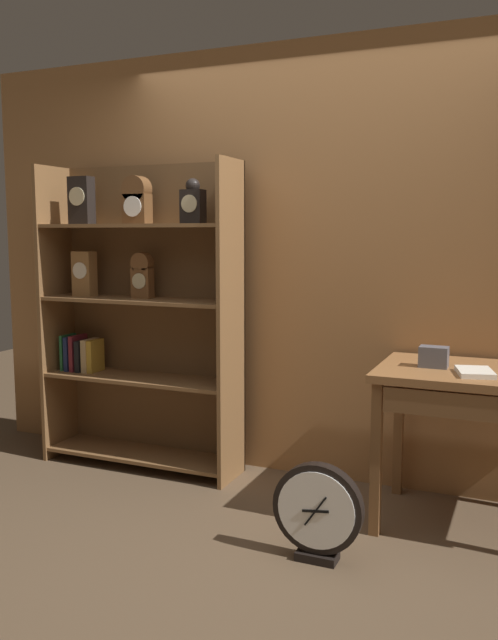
{
  "coord_description": "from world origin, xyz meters",
  "views": [
    {
      "loc": [
        1.15,
        -2.56,
        1.49
      ],
      "look_at": [
        -0.19,
        0.56,
        1.04
      ],
      "focal_mm": 37.57,
      "sensor_mm": 36.0,
      "label": 1
    }
  ],
  "objects_px": {
    "bookshelf": "(137,312)",
    "round_clock_large": "(318,511)",
    "open_repair_manual": "(475,372)",
    "toolbox_small": "(434,357)",
    "workbench": "(495,393)"
  },
  "relations": [
    {
      "from": "bookshelf",
      "to": "round_clock_large",
      "type": "height_order",
      "value": "bookshelf"
    },
    {
      "from": "open_repair_manual",
      "to": "bookshelf",
      "type": "bearing_deg",
      "value": 158.14
    },
    {
      "from": "toolbox_small",
      "to": "open_repair_manual",
      "type": "distance_m",
      "value": 0.24
    },
    {
      "from": "round_clock_large",
      "to": "bookshelf",
      "type": "bearing_deg",
      "value": 151.14
    },
    {
      "from": "bookshelf",
      "to": "workbench",
      "type": "xyz_separation_m",
      "value": [
        2.15,
        -0.17,
        -0.28
      ]
    },
    {
      "from": "bookshelf",
      "to": "workbench",
      "type": "distance_m",
      "value": 2.18
    },
    {
      "from": "workbench",
      "to": "toolbox_small",
      "type": "xyz_separation_m",
      "value": [
        -0.3,
        0.01,
        0.15
      ]
    },
    {
      "from": "toolbox_small",
      "to": "bookshelf",
      "type": "bearing_deg",
      "value": 175.12
    },
    {
      "from": "bookshelf",
      "to": "round_clock_large",
      "type": "distance_m",
      "value": 1.82
    },
    {
      "from": "workbench",
      "to": "open_repair_manual",
      "type": "relative_size",
      "value": 5.16
    },
    {
      "from": "bookshelf",
      "to": "toolbox_small",
      "type": "bearing_deg",
      "value": -4.88
    },
    {
      "from": "open_repair_manual",
      "to": "round_clock_large",
      "type": "height_order",
      "value": "open_repair_manual"
    },
    {
      "from": "workbench",
      "to": "toolbox_small",
      "type": "bearing_deg",
      "value": 178.03
    },
    {
      "from": "toolbox_small",
      "to": "open_repair_manual",
      "type": "height_order",
      "value": "toolbox_small"
    },
    {
      "from": "workbench",
      "to": "open_repair_manual",
      "type": "distance_m",
      "value": 0.17
    }
  ]
}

